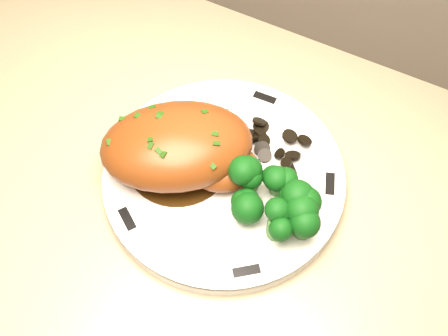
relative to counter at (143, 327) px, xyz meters
The scene contains 11 objects.
counter is the anchor object (origin of this frame).
plate 0.50m from the counter, 34.41° to the left, with size 0.24×0.24×0.02m, color white.
rim_accent_0 0.54m from the counter, 59.19° to the left, with size 0.03×0.01×0.00m, color black.
rim_accent_1 0.50m from the counter, 82.73° to the left, with size 0.03×0.01×0.00m, color black.
rim_accent_2 0.49m from the counter, ahead, with size 0.03×0.01×0.00m, color black.
rim_accent_3 0.52m from the counter, ahead, with size 0.03×0.01×0.00m, color black.
rim_accent_4 0.55m from the counter, 28.64° to the left, with size 0.03×0.01×0.00m, color black.
gravy_pool 0.50m from the counter, 45.25° to the left, with size 0.11×0.11×0.00m, color #341F09.
chicken_breast 0.53m from the counter, 43.22° to the left, with size 0.18×0.17×0.06m.
mushroom_pile 0.53m from the counter, 42.82° to the left, with size 0.07×0.05×0.02m.
broccoli_florets 0.55m from the counter, 19.69° to the left, with size 0.09×0.07×0.04m.
Camera 1 is at (-0.06, 1.49, 1.45)m, focal length 45.00 mm.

